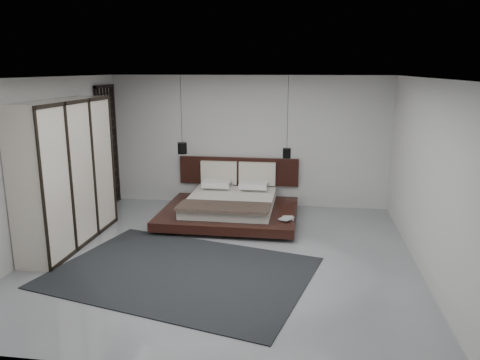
% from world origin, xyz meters
% --- Properties ---
extents(floor, '(6.00, 6.00, 0.00)m').
position_xyz_m(floor, '(0.00, 0.00, 0.00)').
color(floor, gray).
rests_on(floor, ground).
extents(ceiling, '(6.00, 6.00, 0.00)m').
position_xyz_m(ceiling, '(0.00, 0.00, 2.80)').
color(ceiling, white).
rests_on(ceiling, wall_back).
extents(wall_back, '(6.00, 0.00, 6.00)m').
position_xyz_m(wall_back, '(0.00, 3.00, 1.40)').
color(wall_back, silver).
rests_on(wall_back, floor).
extents(wall_front, '(6.00, 0.00, 6.00)m').
position_xyz_m(wall_front, '(0.00, -3.00, 1.40)').
color(wall_front, silver).
rests_on(wall_front, floor).
extents(wall_left, '(0.00, 6.00, 6.00)m').
position_xyz_m(wall_left, '(-3.00, 0.00, 1.40)').
color(wall_left, silver).
rests_on(wall_left, floor).
extents(wall_right, '(0.00, 6.00, 6.00)m').
position_xyz_m(wall_right, '(3.00, 0.00, 1.40)').
color(wall_right, silver).
rests_on(wall_right, floor).
extents(lattice_screen, '(0.05, 0.90, 2.60)m').
position_xyz_m(lattice_screen, '(-2.95, 2.45, 1.30)').
color(lattice_screen, black).
rests_on(lattice_screen, floor).
extents(bed, '(2.61, 2.32, 1.05)m').
position_xyz_m(bed, '(-0.20, 1.91, 0.28)').
color(bed, black).
rests_on(bed, floor).
extents(book_lower, '(0.23, 0.28, 0.02)m').
position_xyz_m(book_lower, '(0.87, 1.28, 0.25)').
color(book_lower, '#99724C').
rests_on(book_lower, bed).
extents(book_upper, '(0.30, 0.33, 0.02)m').
position_xyz_m(book_upper, '(0.85, 1.26, 0.28)').
color(book_upper, '#99724C').
rests_on(book_upper, book_lower).
extents(pendant_left, '(0.19, 0.19, 1.58)m').
position_xyz_m(pendant_left, '(-1.27, 2.31, 1.34)').
color(pendant_left, black).
rests_on(pendant_left, ceiling).
extents(pendant_right, '(0.16, 0.16, 1.61)m').
position_xyz_m(pendant_right, '(0.87, 2.31, 1.30)').
color(pendant_right, black).
rests_on(pendant_right, ceiling).
extents(wardrobe, '(0.59, 2.49, 2.44)m').
position_xyz_m(wardrobe, '(-2.70, 0.21, 1.22)').
color(wardrobe, beige).
rests_on(wardrobe, floor).
extents(rug, '(4.16, 3.40, 0.02)m').
position_xyz_m(rug, '(-0.49, -0.73, 0.01)').
color(rug, black).
rests_on(rug, floor).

